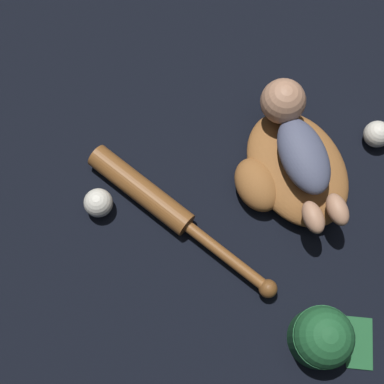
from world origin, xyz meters
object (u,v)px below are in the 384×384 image
object	(u,v)px
baseball_spare	(377,134)
baseball_cap	(322,337)
baseball	(98,203)
baseball_glove	(290,171)
baby_figure	(297,140)
baseball_bat	(159,204)

from	to	relation	value
baseball_spare	baseball_cap	xyz separation A→B (m)	(-0.32, 0.42, 0.02)
baseball_spare	baseball_cap	world-z (taller)	baseball_cap
baseball	baseball_cap	bearing A→B (deg)	-153.62
baseball_spare	baseball_cap	size ratio (longest dim) A/B	0.33
baseball_spare	baseball_cap	bearing A→B (deg)	127.94
baseball_glove	baseball_cap	bearing A→B (deg)	154.38
baby_figure	baseball_cap	distance (m)	0.45
baseball_bat	baseball_spare	size ratio (longest dim) A/B	7.84
baby_figure	baseball_spare	distance (m)	0.24
baseball_bat	baseball_cap	world-z (taller)	baseball_cap
baby_figure	baseball_bat	size ratio (longest dim) A/B	0.71
baseball_bat	baseball_spare	world-z (taller)	baseball_spare
baby_figure	baseball	world-z (taller)	baby_figure
baby_figure	baseball_spare	xyz separation A→B (m)	(-0.07, -0.22, -0.09)
baseball	baseball_spare	xyz separation A→B (m)	(-0.21, -0.68, -0.00)
baseball_bat	baseball_spare	xyz separation A→B (m)	(-0.13, -0.56, 0.00)
baseball	baseball_cap	world-z (taller)	baseball_cap
baseball_glove	baseball_bat	distance (m)	0.33
baseball_spare	baby_figure	bearing A→B (deg)	72.08
baseball_glove	baby_figure	world-z (taller)	baby_figure
baseball_glove	baby_figure	size ratio (longest dim) A/B	0.92
baseball	baseball_spare	bearing A→B (deg)	-107.32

